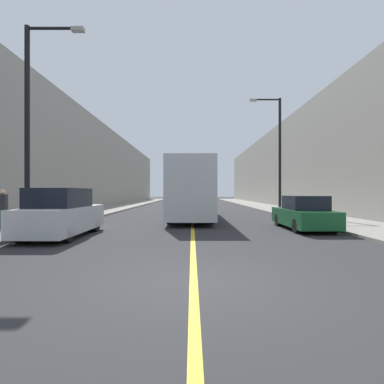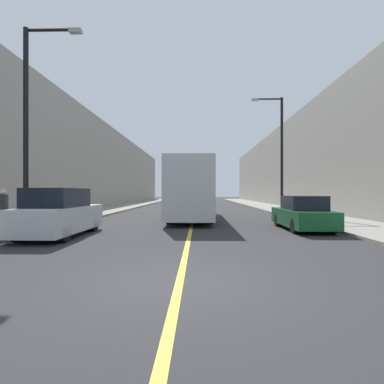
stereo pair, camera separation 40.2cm
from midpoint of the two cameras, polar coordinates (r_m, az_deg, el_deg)
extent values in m
plane|color=#2D2D30|center=(5.94, -0.43, -17.06)|extent=(200.00, 200.00, 0.00)
cube|color=gray|center=(36.68, -11.92, -2.62)|extent=(3.83, 72.00, 0.13)
cube|color=gray|center=(36.61, 13.97, -2.63)|extent=(3.83, 72.00, 0.13)
cube|color=gray|center=(37.86, -17.72, 4.63)|extent=(4.00, 72.00, 9.60)
cube|color=gray|center=(37.75, 19.80, 4.73)|extent=(4.00, 72.00, 9.71)
cube|color=gold|center=(35.72, 1.01, -2.79)|extent=(0.16, 72.00, 0.01)
cube|color=silver|center=(20.04, 0.49, 0.54)|extent=(2.56, 11.91, 3.29)
cube|color=black|center=(14.14, 0.16, 3.10)|extent=(2.17, 0.04, 1.48)
cylinder|color=black|center=(16.45, -3.17, -4.40)|extent=(0.56, 0.96, 0.96)
cylinder|color=black|center=(16.41, 3.81, -4.41)|extent=(0.56, 0.96, 0.96)
cylinder|color=black|center=(23.80, -1.79, -3.04)|extent=(0.56, 0.96, 0.96)
cylinder|color=black|center=(23.78, 3.02, -3.04)|extent=(0.56, 0.96, 0.96)
cube|color=silver|center=(12.86, -22.96, -4.72)|extent=(1.86, 4.67, 0.96)
cube|color=black|center=(12.61, -23.40, -0.98)|extent=(1.63, 2.57, 0.72)
cube|color=black|center=(10.80, -28.01, -4.73)|extent=(1.58, 0.04, 0.43)
cylinder|color=black|center=(11.95, -29.03, -6.75)|extent=(0.41, 0.68, 0.68)
cylinder|color=black|center=(11.29, -22.63, -7.14)|extent=(0.41, 0.68, 0.68)
cylinder|color=black|center=(14.51, -23.22, -5.55)|extent=(0.41, 0.68, 0.68)
cylinder|color=black|center=(13.97, -17.79, -5.77)|extent=(0.41, 0.68, 0.68)
cube|color=#145128|center=(14.89, 20.98, -4.56)|extent=(1.77, 4.36, 0.75)
cube|color=black|center=(14.64, 21.27, -1.93)|extent=(1.56, 1.96, 0.64)
cube|color=black|center=(12.88, 24.22, -4.69)|extent=(1.51, 0.04, 0.34)
cylinder|color=black|center=(13.41, 20.14, -6.13)|extent=(0.39, 0.62, 0.62)
cylinder|color=black|center=(13.92, 25.56, -5.91)|extent=(0.39, 0.62, 0.62)
cylinder|color=black|center=(15.99, 17.00, -5.14)|extent=(0.39, 0.62, 0.62)
cylinder|color=black|center=(16.41, 21.66, -5.01)|extent=(0.39, 0.62, 0.62)
cylinder|color=black|center=(13.88, -28.35, 10.36)|extent=(0.20, 0.20, 8.22)
cylinder|color=black|center=(14.71, -24.54, 26.26)|extent=(2.02, 0.12, 0.12)
cube|color=#999993|center=(14.32, -20.47, 26.80)|extent=(0.50, 0.24, 0.16)
cylinder|color=black|center=(23.53, 17.21, 6.64)|extent=(0.20, 0.20, 8.67)
cylinder|color=black|center=(24.14, 14.81, 16.75)|extent=(2.02, 0.12, 0.12)
cube|color=#999993|center=(23.92, 12.36, 16.78)|extent=(0.50, 0.24, 0.16)
cylinder|color=#336B47|center=(15.85, -32.02, -4.32)|extent=(0.18, 0.18, 0.84)
cylinder|color=#336B47|center=(15.76, -31.49, -4.34)|extent=(0.18, 0.18, 0.84)
cube|color=#2D2D33|center=(15.77, -31.76, -1.60)|extent=(0.39, 0.21, 0.67)
sphere|color=beige|center=(15.76, -31.76, 0.06)|extent=(0.25, 0.25, 0.25)
camera|label=1|loc=(0.20, -89.37, 0.00)|focal=28.00mm
camera|label=2|loc=(0.20, 90.63, 0.00)|focal=28.00mm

